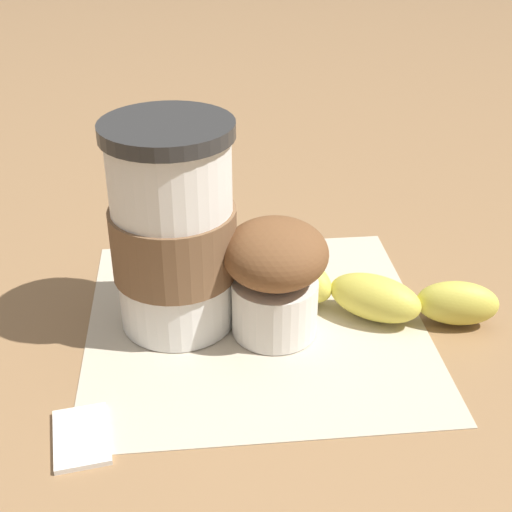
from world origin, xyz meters
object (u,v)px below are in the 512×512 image
object	(u,v)px
banana	(376,293)
sugar_packet	(81,435)
coffee_cup	(173,231)
muffin	(275,274)

from	to	relation	value
banana	sugar_packet	bearing A→B (deg)	-165.38
coffee_cup	muffin	xyz separation A→B (m)	(0.06, -0.04, -0.03)
muffin	sugar_packet	size ratio (longest dim) A/B	1.71
banana	sugar_packet	xyz separation A→B (m)	(-0.22, -0.06, -0.01)
coffee_cup	sugar_packet	distance (m)	0.15
sugar_packet	muffin	bearing A→B (deg)	23.33
muffin	sugar_packet	xyz separation A→B (m)	(-0.14, -0.06, -0.04)
banana	coffee_cup	bearing A→B (deg)	163.77
banana	sugar_packet	distance (m)	0.23
coffee_cup	muffin	size ratio (longest dim) A/B	1.76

